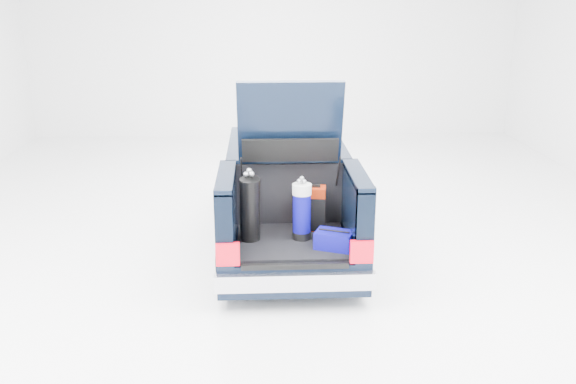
{
  "coord_description": "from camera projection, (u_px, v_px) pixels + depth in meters",
  "views": [
    {
      "loc": [
        -0.37,
        -8.32,
        3.43
      ],
      "look_at": [
        0.0,
        -0.5,
        0.89
      ],
      "focal_mm": 38.0,
      "sensor_mm": 36.0,
      "label": 1
    }
  ],
  "objects": [
    {
      "name": "ground",
      "position": [
        286.0,
        239.0,
        8.98
      ],
      "size": [
        14.0,
        14.0,
        0.0
      ],
      "primitive_type": "plane",
      "color": "white",
      "rests_on": "ground"
    },
    {
      "name": "car",
      "position": [
        286.0,
        193.0,
        8.87
      ],
      "size": [
        1.87,
        4.65,
        2.47
      ],
      "color": "black",
      "rests_on": "ground"
    },
    {
      "name": "blue_golf_bag",
      "position": [
        302.0,
        211.0,
        7.32
      ],
      "size": [
        0.24,
        0.24,
        0.78
      ],
      "rotation": [
        0.0,
        0.0,
        0.05
      ],
      "color": "black",
      "rests_on": "car"
    },
    {
      "name": "red_suitcase",
      "position": [
        311.0,
        208.0,
        7.64
      ],
      "size": [
        0.38,
        0.28,
        0.59
      ],
      "rotation": [
        0.0,
        0.0,
        -0.14
      ],
      "color": "maroon",
      "rests_on": "car"
    },
    {
      "name": "blue_duffel",
      "position": [
        334.0,
        240.0,
        7.11
      ],
      "size": [
        0.5,
        0.42,
        0.22
      ],
      "rotation": [
        0.0,
        0.0,
        -0.38
      ],
      "color": "#090575",
      "rests_on": "car"
    },
    {
      "name": "black_golf_bag",
      "position": [
        250.0,
        209.0,
        7.23
      ],
      "size": [
        0.29,
        0.37,
        0.89
      ],
      "rotation": [
        0.0,
        0.0,
        0.16
      ],
      "color": "black",
      "rests_on": "car"
    }
  ]
}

